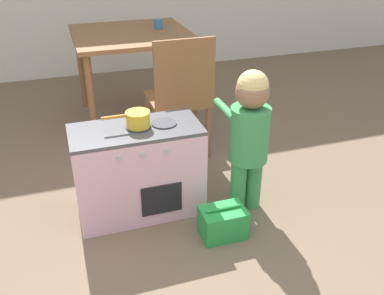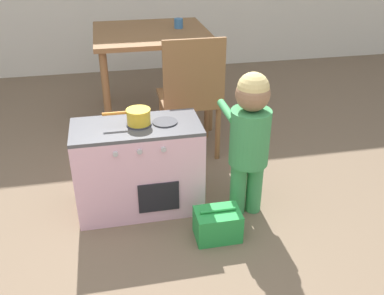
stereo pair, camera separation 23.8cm
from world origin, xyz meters
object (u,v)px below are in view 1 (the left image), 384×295
child_figure (249,128)px  dining_table (132,45)px  play_kitchen (138,171)px  toy_basket (223,222)px  cup_on_table (158,24)px  dining_chair_near (180,95)px  toy_pot (137,118)px

child_figure → dining_table: (-0.35, 1.50, 0.10)m
play_kitchen → dining_table: 1.40m
play_kitchen → child_figure: 0.67m
toy_basket → cup_on_table: cup_on_table is taller
dining_table → dining_chair_near: dining_chair_near is taller
play_kitchen → dining_table: size_ratio=0.78×
child_figure → dining_table: 1.54m
dining_table → toy_basket: bearing=-85.6°
play_kitchen → cup_on_table: 1.55m
toy_basket → dining_table: 1.79m
dining_table → cup_on_table: bearing=13.1°
play_kitchen → cup_on_table: (0.48, 1.39, 0.50)m
toy_pot → child_figure: (0.58, -0.16, -0.07)m
toy_basket → dining_table: size_ratio=0.26×
dining_chair_near → dining_table: bearing=102.7°
dining_chair_near → toy_basket: bearing=-92.6°
dining_table → cup_on_table: 0.28m
child_figure → toy_basket: 0.53m
play_kitchen → dining_chair_near: size_ratio=0.81×
toy_pot → child_figure: size_ratio=0.30×
play_kitchen → child_figure: bearing=-15.4°
toy_basket → dining_chair_near: dining_chair_near is taller
play_kitchen → toy_pot: bearing=1.9°
toy_pot → dining_table: bearing=80.0°
dining_table → dining_chair_near: 0.80m
dining_table → dining_chair_near: size_ratio=1.04×
dining_chair_near → cup_on_table: size_ratio=11.26×
play_kitchen → dining_chair_near: 0.74m
dining_chair_near → cup_on_table: 0.87m
child_figure → play_kitchen: bearing=164.6°
toy_pot → dining_table: size_ratio=0.28×
play_kitchen → toy_basket: play_kitchen is taller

